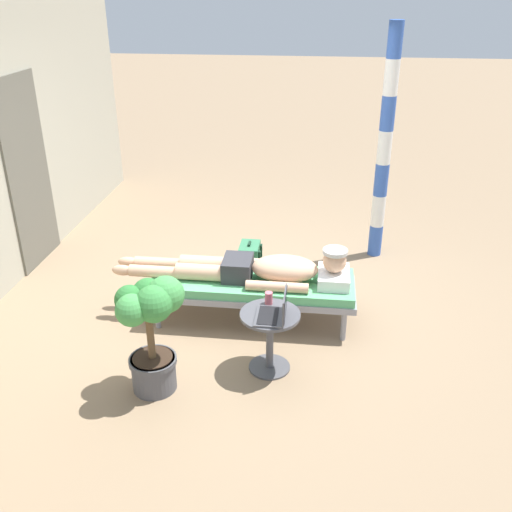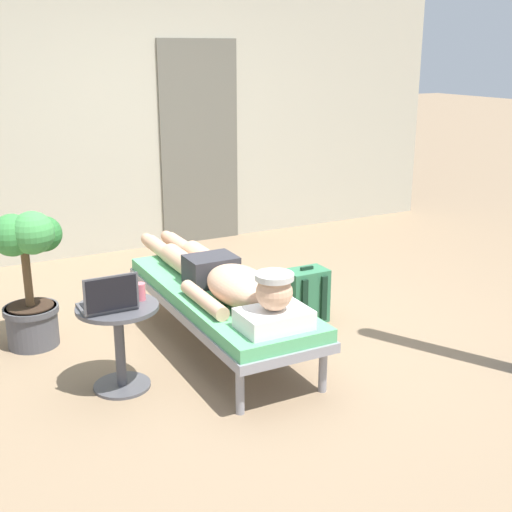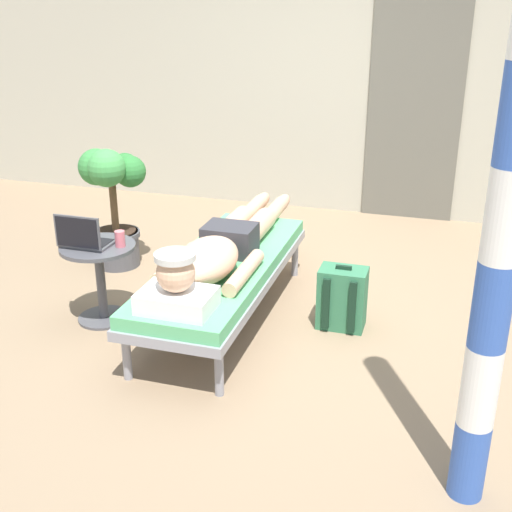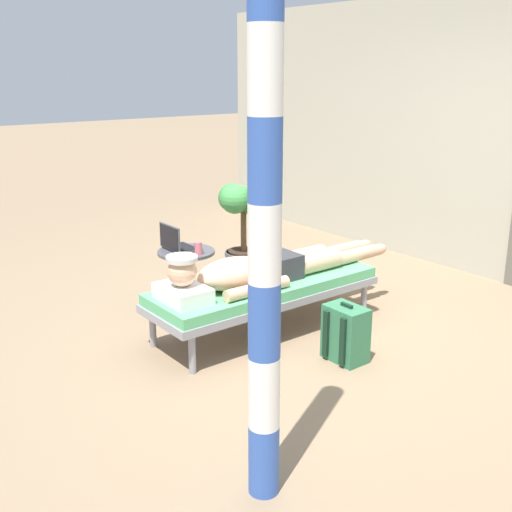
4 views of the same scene
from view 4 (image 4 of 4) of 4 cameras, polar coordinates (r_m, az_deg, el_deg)
name	(u,v)px [view 4 (image 4 of 4)]	position (r m, az deg, el deg)	size (l,w,h in m)	color
ground_plane	(295,336)	(4.94, 3.55, -7.22)	(40.00, 40.00, 0.00)	#8C7256
house_wall_back	(476,136)	(6.62, 19.26, 10.18)	(7.60, 0.20, 2.70)	#B2AD99
lounge_chair	(264,289)	(4.90, 0.77, -3.01)	(0.64, 1.88, 0.42)	gray
person_reclining	(258,269)	(4.81, 0.19, -1.21)	(0.53, 2.17, 0.33)	white
side_table	(187,270)	(5.36, -6.27, -1.23)	(0.48, 0.48, 0.52)	#4C4C51
laptop	(177,243)	(5.32, -7.16, 1.14)	(0.31, 0.24, 0.23)	#4C4C51
drink_glass	(198,248)	(5.19, -5.23, 0.71)	(0.06, 0.06, 0.10)	#D86672
backpack	(346,334)	(4.52, 8.12, -6.97)	(0.30, 0.26, 0.42)	#33724C
potted_plant	(243,221)	(6.05, -1.22, 3.20)	(0.52, 0.53, 0.96)	#4C4C51
porch_post	(265,243)	(2.74, 0.79, 1.16)	(0.15, 0.15, 2.53)	#3359B2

